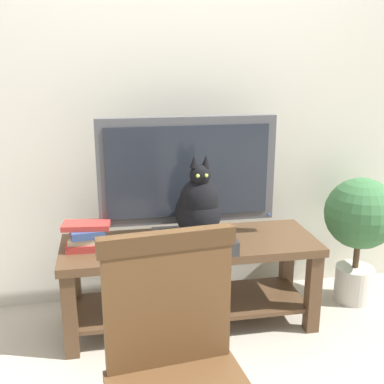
% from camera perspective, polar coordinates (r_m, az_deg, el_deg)
% --- Properties ---
extents(ground_plane, '(12.00, 12.00, 0.00)m').
position_cam_1_polar(ground_plane, '(2.38, 1.52, -21.59)').
color(ground_plane, '#ADA393').
extents(back_wall, '(7.00, 0.12, 2.80)m').
position_cam_1_polar(back_wall, '(2.82, -2.39, 14.88)').
color(back_wall, beige).
rests_on(back_wall, ground).
extents(tv_stand, '(1.37, 0.48, 0.49)m').
position_cam_1_polar(tv_stand, '(2.63, -0.20, -8.98)').
color(tv_stand, '#513823').
rests_on(tv_stand, ground).
extents(tv, '(0.95, 0.20, 0.66)m').
position_cam_1_polar(tv, '(2.54, -0.52, 2.01)').
color(tv, '#4C4C51').
rests_on(tv, tv_stand).
extents(media_box, '(0.37, 0.28, 0.07)m').
position_cam_1_polar(media_box, '(2.47, 0.71, -6.03)').
color(media_box, '#2D2D30').
rests_on(media_box, tv_stand).
extents(cat, '(0.24, 0.37, 0.43)m').
position_cam_1_polar(cat, '(2.39, 0.82, -1.85)').
color(cat, black).
rests_on(cat, media_box).
extents(wooden_chair, '(0.48, 0.49, 0.94)m').
position_cam_1_polar(wooden_chair, '(1.56, -1.70, -19.97)').
color(wooden_chair, brown).
rests_on(wooden_chair, ground).
extents(book_stack, '(0.25, 0.19, 0.14)m').
position_cam_1_polar(book_stack, '(2.53, -12.46, -5.15)').
color(book_stack, '#B2332D').
rests_on(book_stack, tv_stand).
extents(potted_plant, '(0.42, 0.42, 0.77)m').
position_cam_1_polar(potted_plant, '(2.99, 19.43, -3.55)').
color(potted_plant, beige).
rests_on(potted_plant, ground).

